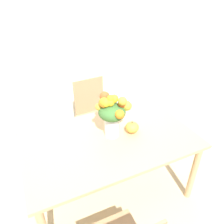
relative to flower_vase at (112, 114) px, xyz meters
name	(u,v)px	position (x,y,z in m)	size (l,w,h in m)	color
ground_plane	(110,190)	(-0.04, -0.04, -0.95)	(12.00, 12.00, 0.00)	tan
wall_back	(64,36)	(-0.04, 1.28, 0.40)	(8.00, 0.06, 2.70)	silver
dining_table	(109,145)	(-0.04, -0.04, -0.31)	(1.55, 0.94, 0.72)	tan
flower_vase	(112,114)	(0.00, 0.00, 0.00)	(0.30, 0.31, 0.42)	silver
pumpkin	(132,127)	(0.19, -0.04, -0.18)	(0.13, 0.13, 0.12)	gold
dining_chair_near_window	(94,114)	(0.10, 0.77, -0.48)	(0.45, 0.45, 0.91)	#9E7A56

